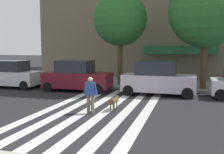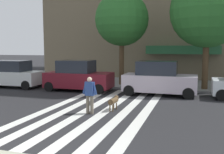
% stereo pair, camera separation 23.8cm
% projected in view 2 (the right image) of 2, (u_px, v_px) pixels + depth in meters
% --- Properties ---
extents(ground_plane, '(160.00, 160.00, 0.00)m').
position_uv_depth(ground_plane, '(90.00, 108.00, 12.62)').
color(ground_plane, '#232326').
extents(sidewalk_far, '(80.00, 6.00, 0.15)m').
position_uv_depth(sidewalk_far, '(132.00, 83.00, 21.07)').
color(sidewalk_far, gray).
rests_on(sidewalk_far, ground_plane).
extents(crosswalk_stripes, '(4.95, 11.25, 0.01)m').
position_uv_depth(crosswalk_stripes, '(99.00, 109.00, 12.48)').
color(crosswalk_stripes, silver).
rests_on(crosswalk_stripes, ground_plane).
extents(parked_car_near_curb, '(4.32, 2.05, 1.98)m').
position_uv_depth(parked_car_near_curb, '(12.00, 74.00, 19.20)').
color(parked_car_near_curb, silver).
rests_on(parked_car_near_curb, ground_plane).
extents(parked_car_behind_first, '(4.51, 2.04, 2.08)m').
position_uv_depth(parked_car_behind_first, '(78.00, 76.00, 17.62)').
color(parked_car_behind_first, maroon).
rests_on(parked_car_behind_first, ground_plane).
extents(parked_car_third_in_line, '(4.43, 1.92, 2.10)m').
position_uv_depth(parked_car_third_in_line, '(159.00, 79.00, 16.00)').
color(parked_car_third_in_line, '#C0B1C0').
rests_on(parked_car_third_in_line, ground_plane).
extents(street_tree_nearest, '(3.97, 3.97, 6.86)m').
position_uv_depth(street_tree_nearest, '(122.00, 19.00, 19.18)').
color(street_tree_nearest, '#4C3823').
rests_on(street_tree_nearest, sidewalk_far).
extents(street_tree_middle, '(4.90, 4.90, 7.66)m').
position_uv_depth(street_tree_middle, '(207.00, 11.00, 17.02)').
color(street_tree_middle, '#4C3823').
rests_on(street_tree_middle, sidewalk_far).
extents(pedestrian_dog_walker, '(0.71, 0.26, 1.64)m').
position_uv_depth(pedestrian_dog_walker, '(90.00, 93.00, 11.42)').
color(pedestrian_dog_walker, '#6B6051').
rests_on(pedestrian_dog_walker, ground_plane).
extents(dog_on_leash, '(0.30, 1.11, 0.65)m').
position_uv_depth(dog_on_leash, '(114.00, 101.00, 12.12)').
color(dog_on_leash, brown).
rests_on(dog_on_leash, ground_plane).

